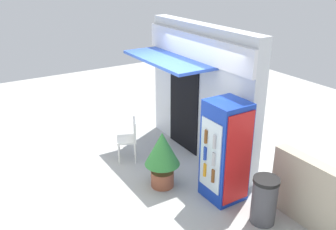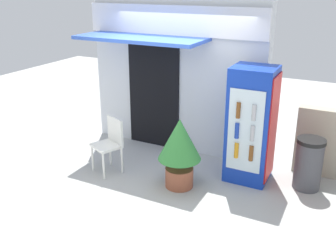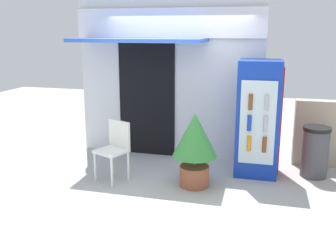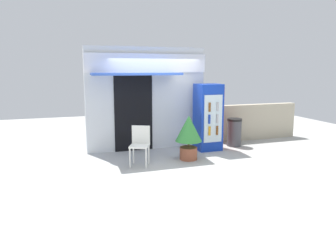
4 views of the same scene
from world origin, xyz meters
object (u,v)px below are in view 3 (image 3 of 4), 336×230
potted_plant_near_shop (195,142)px  plastic_chair (115,146)px  drink_cooler (258,118)px  trash_bin (315,152)px

potted_plant_near_shop → plastic_chair: bearing=-177.7°
plastic_chair → potted_plant_near_shop: (1.23, 0.05, 0.14)m
drink_cooler → plastic_chair: size_ratio=1.99×
trash_bin → potted_plant_near_shop: bearing=-154.5°
trash_bin → drink_cooler: bearing=-173.7°
plastic_chair → potted_plant_near_shop: size_ratio=0.83×
potted_plant_near_shop → trash_bin: bearing=25.5°
drink_cooler → potted_plant_near_shop: drink_cooler is taller
drink_cooler → trash_bin: drink_cooler is taller
drink_cooler → plastic_chair: (-2.10, -0.79, -0.37)m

